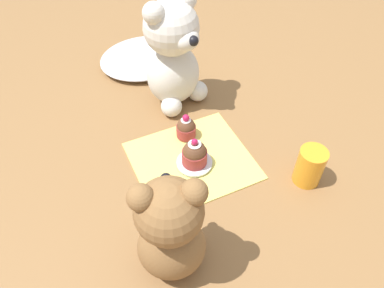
% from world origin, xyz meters
% --- Properties ---
extents(ground_plane, '(4.00, 4.00, 0.00)m').
position_xyz_m(ground_plane, '(0.00, 0.00, 0.00)').
color(ground_plane, olive).
extents(knitted_placemat, '(0.25, 0.23, 0.01)m').
position_xyz_m(knitted_placemat, '(0.00, 0.00, 0.00)').
color(knitted_placemat, '#E0D166').
rests_on(knitted_placemat, ground_plane).
extents(tulle_cloth, '(0.26, 0.22, 0.03)m').
position_xyz_m(tulle_cloth, '(0.03, 0.40, 0.02)').
color(tulle_cloth, silver).
rests_on(tulle_cloth, ground_plane).
extents(teddy_bear_cream, '(0.17, 0.16, 0.28)m').
position_xyz_m(teddy_bear_cream, '(0.05, 0.21, 0.14)').
color(teddy_bear_cream, silver).
rests_on(teddy_bear_cream, ground_plane).
extents(teddy_bear_tan, '(0.14, 0.13, 0.23)m').
position_xyz_m(teddy_bear_tan, '(-0.13, -0.20, 0.11)').
color(teddy_bear_tan, olive).
rests_on(teddy_bear_tan, ground_plane).
extents(cupcake_near_cream_bear, '(0.05, 0.05, 0.06)m').
position_xyz_m(cupcake_near_cream_bear, '(0.02, 0.07, 0.03)').
color(cupcake_near_cream_bear, '#993333').
rests_on(cupcake_near_cream_bear, knitted_placemat).
extents(saucer_plate, '(0.08, 0.08, 0.01)m').
position_xyz_m(saucer_plate, '(-0.00, -0.01, 0.01)').
color(saucer_plate, silver).
rests_on(saucer_plate, knitted_placemat).
extents(cupcake_near_tan_bear, '(0.06, 0.06, 0.07)m').
position_xyz_m(cupcake_near_tan_bear, '(-0.00, -0.01, 0.04)').
color(cupcake_near_tan_bear, '#993333').
rests_on(cupcake_near_tan_bear, saucer_plate).
extents(juice_glass, '(0.06, 0.06, 0.09)m').
position_xyz_m(juice_glass, '(0.20, -0.15, 0.04)').
color(juice_glass, orange).
rests_on(juice_glass, ground_plane).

